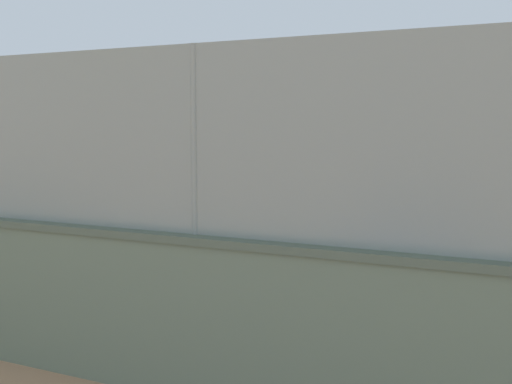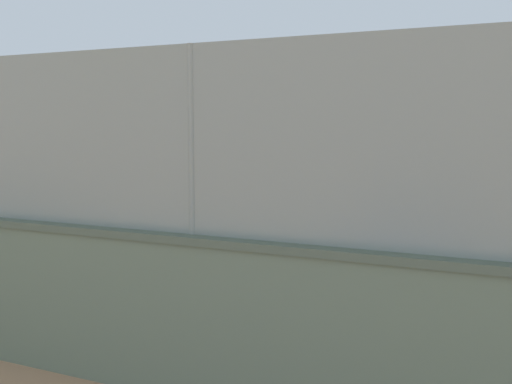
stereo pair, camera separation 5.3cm
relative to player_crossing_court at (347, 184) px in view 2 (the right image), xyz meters
name	(u,v)px [view 2 (the right image)]	position (x,y,z in m)	size (l,w,h in m)	color
ground_plane	(326,213)	(0.57, 0.42, -0.93)	(260.00, 260.00, 0.00)	tan
perimeter_wall	(194,315)	(-1.77, 13.51, -0.06)	(31.11, 1.35, 1.72)	slate
fence_panel_on_wall	(192,140)	(-1.77, 13.51, 1.75)	(30.55, 0.99, 1.91)	gray
player_crossing_court	(347,184)	(0.00, 0.00, 0.00)	(0.79, 1.13, 1.58)	#B2B2B2
player_near_wall_returning	(197,179)	(5.08, 0.87, 0.05)	(0.71, 1.05, 1.66)	navy
player_baseline_waiting	(363,209)	(-1.79, 5.73, 0.03)	(0.77, 1.03, 1.63)	#591919
sports_ball	(295,218)	(1.11, 1.99, -0.88)	(0.10, 0.10, 0.10)	yellow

